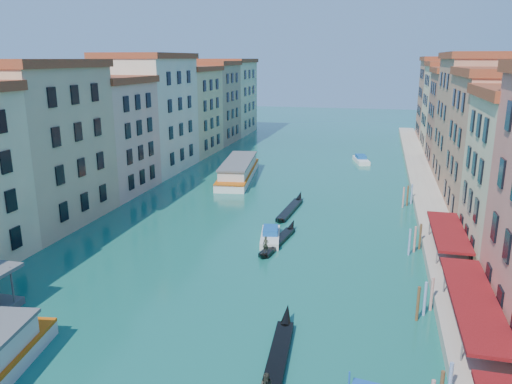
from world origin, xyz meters
TOP-DOWN VIEW (x-y plane):
  - left_bank_palazzos at (-26.00, 64.68)m, footprint 12.80×128.40m
  - right_bank_palazzos at (30.00, 65.00)m, footprint 12.80×128.40m
  - quay at (22.00, 65.00)m, footprint 4.00×140.00m
  - restaurant_awnings at (22.19, 23.00)m, footprint 3.20×44.55m
  - mooring_poles_right at (19.10, 28.80)m, footprint 1.44×54.24m
  - vaporetto_far at (-8.57, 68.48)m, footprint 7.62×21.61m
  - gondola_fore at (4.46, 38.90)m, footprint 2.59×11.90m
  - gondola_right at (9.02, 16.05)m, footprint 1.96×13.49m
  - gondola_far at (3.62, 51.48)m, footprint 1.99×13.20m
  - motorboat_mid at (3.37, 39.89)m, footprint 3.17×6.79m
  - motorboat_far at (11.49, 87.24)m, footprint 3.78×7.24m

SIDE VIEW (x-z plane):
  - gondola_far at x=3.62m, z-range -0.55..1.32m
  - gondola_fore at x=4.46m, z-range -0.79..1.59m
  - quay at x=22.00m, z-range 0.00..1.00m
  - gondola_right at x=9.02m, z-range -0.83..1.86m
  - motorboat_mid at x=3.37m, z-range -0.15..1.20m
  - motorboat_far at x=11.49m, z-range -0.16..1.27m
  - mooring_poles_right at x=19.10m, z-range -0.30..2.90m
  - vaporetto_far at x=-8.57m, z-range -0.16..2.99m
  - restaurant_awnings at x=22.19m, z-range 1.43..4.55m
  - left_bank_palazzos at x=-26.00m, z-range -0.79..20.21m
  - right_bank_palazzos at x=30.00m, z-range -0.75..20.25m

